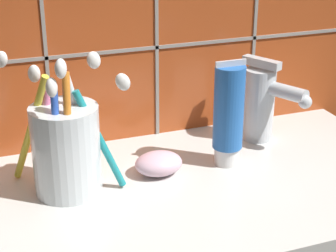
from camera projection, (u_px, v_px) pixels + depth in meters
sink_counter at (188, 191)px, 72.77cm from camera, size 63.94×34.08×2.00cm
tile_wall_backsplash at (144, 13)px, 79.87cm from camera, size 73.94×1.72×41.55cm
toothbrush_cup at (66, 146)px, 68.54cm from camera, size 15.62×12.10×18.40cm
toothpaste_tube at (229, 114)px, 75.03cm from camera, size 4.29×4.09×14.78cm
sink_faucet at (263, 101)px, 82.82cm from camera, size 6.64×10.73×12.55cm
soap_bar at (159, 163)px, 74.46cm from camera, size 6.42×5.16×3.02cm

